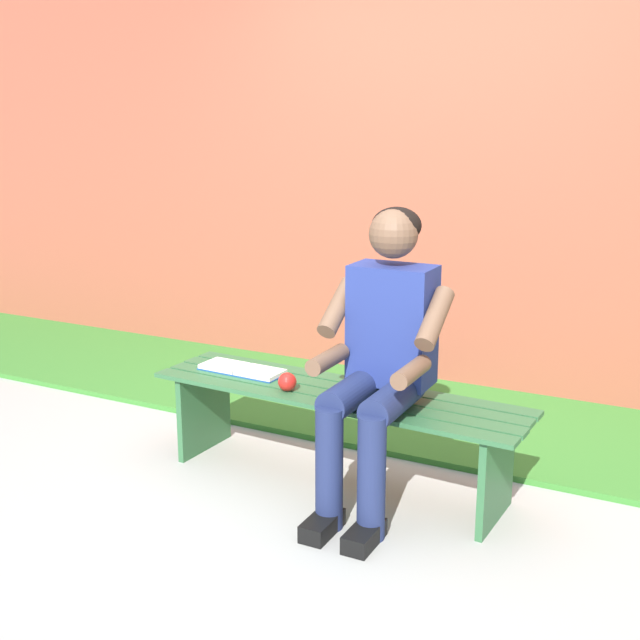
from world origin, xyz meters
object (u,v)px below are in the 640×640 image
object	(u,v)px
person_seated	(381,350)
book_open	(242,370)
apple	(287,382)
bench_near	(336,412)

from	to	relation	value
person_seated	book_open	bearing A→B (deg)	-10.12
person_seated	apple	size ratio (longest dim) A/B	15.14
apple	book_open	world-z (taller)	apple
person_seated	bench_near	bearing A→B (deg)	-21.63
apple	book_open	bearing A→B (deg)	-23.02
bench_near	apple	bearing A→B (deg)	28.29
person_seated	apple	bearing A→B (deg)	0.15
person_seated	apple	xyz separation A→B (m)	(0.44, 0.00, -0.20)
person_seated	book_open	size ratio (longest dim) A/B	2.95
bench_near	book_open	xyz separation A→B (m)	(0.51, -0.04, 0.11)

